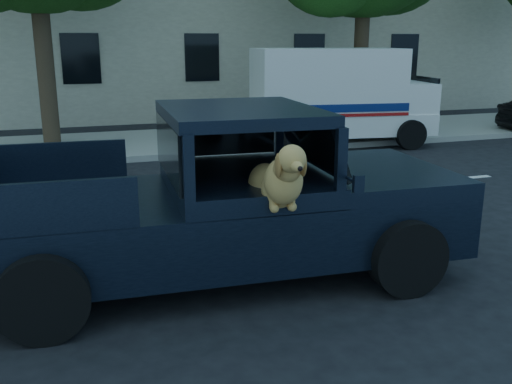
% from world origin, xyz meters
% --- Properties ---
extents(ground, '(120.00, 120.00, 0.00)m').
position_xyz_m(ground, '(0.00, 0.00, 0.00)').
color(ground, black).
rests_on(ground, ground).
extents(far_sidewalk, '(60.00, 4.00, 0.15)m').
position_xyz_m(far_sidewalk, '(0.00, 9.20, 0.07)').
color(far_sidewalk, gray).
rests_on(far_sidewalk, ground).
extents(lane_stripes, '(21.60, 0.14, 0.01)m').
position_xyz_m(lane_stripes, '(2.00, 3.40, 0.01)').
color(lane_stripes, silver).
rests_on(lane_stripes, ground).
extents(pickup_truck, '(5.84, 3.07, 2.05)m').
position_xyz_m(pickup_truck, '(-2.06, 0.15, 0.69)').
color(pickup_truck, black).
rests_on(pickup_truck, ground).
extents(mail_truck, '(4.95, 2.93, 2.58)m').
position_xyz_m(mail_truck, '(3.40, 7.85, 1.13)').
color(mail_truck, silver).
rests_on(mail_truck, ground).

